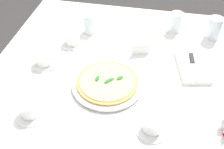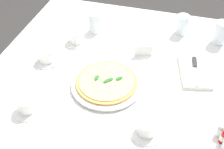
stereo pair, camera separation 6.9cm
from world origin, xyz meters
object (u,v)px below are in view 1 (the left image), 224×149
object	(u,v)px
coffee_cup_far_right	(153,125)
dinner_knife	(193,65)
coffee_cup_left_edge	(72,39)
coffee_cup_right_edge	(29,109)
coffee_cup_back_corner	(44,59)
menu_card	(141,50)
water_glass_near_right	(214,29)
water_glass_center_back	(90,24)
napkin_folded	(193,67)
pizza_plate	(107,84)
pepper_shaker	(223,124)
water_glass_near_left	(176,23)
pizza	(107,82)

from	to	relation	value
coffee_cup_far_right	dinner_knife	distance (m)	0.41
coffee_cup_left_edge	coffee_cup_right_edge	distance (m)	0.48
coffee_cup_back_corner	menu_card	distance (m)	0.47
water_glass_near_right	water_glass_center_back	bearing A→B (deg)	-83.37
coffee_cup_back_corner	coffee_cup_far_right	world-z (taller)	coffee_cup_back_corner
coffee_cup_far_right	coffee_cup_right_edge	bearing A→B (deg)	-87.45
napkin_folded	water_glass_center_back	bearing A→B (deg)	-122.28
water_glass_center_back	coffee_cup_right_edge	bearing A→B (deg)	-7.98
pizza_plate	dinner_knife	distance (m)	0.41
water_glass_center_back	menu_card	world-z (taller)	water_glass_center_back
coffee_cup_right_edge	pepper_shaker	world-z (taller)	coffee_cup_right_edge
pepper_shaker	menu_card	xyz separation A→B (m)	(-0.38, -0.36, 0.00)
coffee_cup_right_edge	coffee_cup_far_right	xyz separation A→B (m)	(-0.02, 0.48, -0.00)
coffee_cup_back_corner	pepper_shaker	bearing A→B (deg)	74.33
pizza_plate	coffee_cup_far_right	size ratio (longest dim) A/B	2.38
pepper_shaker	coffee_cup_back_corner	bearing A→B (deg)	-105.67
coffee_cup_right_edge	coffee_cup_back_corner	world-z (taller)	same
pizza_plate	water_glass_near_left	distance (m)	0.57
coffee_cup_left_edge	water_glass_near_left	distance (m)	0.56
pizza_plate	dinner_knife	xyz separation A→B (m)	(-0.18, 0.37, 0.01)
pizza	coffee_cup_right_edge	world-z (taller)	coffee_cup_right_edge
coffee_cup_left_edge	menu_card	xyz separation A→B (m)	(0.02, 0.36, 0.00)
coffee_cup_left_edge	water_glass_near_right	size ratio (longest dim) A/B	1.10
pizza_plate	napkin_folded	distance (m)	0.41
napkin_folded	pepper_shaker	size ratio (longest dim) A/B	4.30
pizza	napkin_folded	distance (m)	0.41
water_glass_near_right	napkin_folded	bearing A→B (deg)	-20.39
menu_card	pepper_shaker	bearing A→B (deg)	-66.62
coffee_cup_right_edge	water_glass_center_back	bearing A→B (deg)	172.02
pizza	pepper_shaker	distance (m)	0.49
coffee_cup_back_corner	coffee_cup_right_edge	bearing A→B (deg)	10.84
water_glass_near_left	pepper_shaker	distance (m)	0.66
pizza_plate	pepper_shaker	size ratio (longest dim) A/B	5.51
coffee_cup_far_right	water_glass_near_left	distance (m)	0.69
coffee_cup_left_edge	water_glass_center_back	size ratio (longest dim) A/B	1.19
coffee_cup_left_edge	menu_card	bearing A→B (deg)	86.71
pepper_shaker	coffee_cup_far_right	bearing A→B (deg)	-77.71
water_glass_near_right	menu_card	distance (m)	0.42
coffee_cup_left_edge	water_glass_near_left	bearing A→B (deg)	113.95
pizza	water_glass_near_right	size ratio (longest dim) A/B	2.26
pizza	water_glass_near_right	bearing A→B (deg)	134.69
coffee_cup_far_right	water_glass_near_right	world-z (taller)	water_glass_near_right
pepper_shaker	pizza_plate	bearing A→B (deg)	-106.29
coffee_cup_back_corner	coffee_cup_left_edge	bearing A→B (deg)	155.82
coffee_cup_back_corner	menu_card	world-z (taller)	coffee_cup_back_corner
menu_card	dinner_knife	bearing A→B (deg)	-33.53
coffee_cup_back_corner	water_glass_near_right	distance (m)	0.88
water_glass_near_right	dinner_knife	size ratio (longest dim) A/B	0.60
pizza_plate	coffee_cup_left_edge	bearing A→B (deg)	-138.02
water_glass_near_left	dinner_knife	xyz separation A→B (m)	(0.31, 0.09, -0.02)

